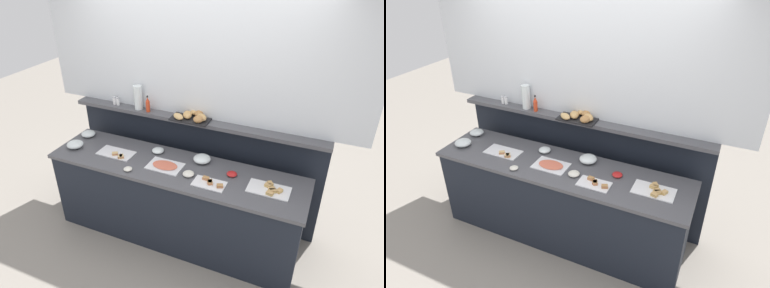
% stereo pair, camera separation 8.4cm
% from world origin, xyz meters
% --- Properties ---
extents(ground_plane, '(12.00, 12.00, 0.00)m').
position_xyz_m(ground_plane, '(0.00, 0.60, 0.00)').
color(ground_plane, gray).
extents(buffet_counter, '(2.56, 0.64, 0.89)m').
position_xyz_m(buffet_counter, '(0.00, 0.00, 0.44)').
color(buffet_counter, black).
rests_on(buffet_counter, ground_plane).
extents(back_ledge_unit, '(2.74, 0.22, 1.21)m').
position_xyz_m(back_ledge_unit, '(0.00, 0.50, 0.64)').
color(back_ledge_unit, black).
rests_on(back_ledge_unit, ground_plane).
extents(upper_wall_panel, '(3.34, 0.08, 1.39)m').
position_xyz_m(upper_wall_panel, '(0.00, 0.52, 1.91)').
color(upper_wall_panel, silver).
rests_on(upper_wall_panel, back_ledge_unit).
extents(sandwich_platter_side, '(0.37, 0.21, 0.04)m').
position_xyz_m(sandwich_platter_side, '(0.93, -0.01, 0.90)').
color(sandwich_platter_side, white).
rests_on(sandwich_platter_side, buffet_counter).
extents(sandwich_platter_rear, '(0.30, 0.17, 0.04)m').
position_xyz_m(sandwich_platter_rear, '(0.42, -0.13, 0.90)').
color(sandwich_platter_rear, silver).
rests_on(sandwich_platter_rear, buffet_counter).
extents(sandwich_platter_front, '(0.38, 0.20, 0.04)m').
position_xyz_m(sandwich_platter_front, '(-0.64, -0.03, 0.89)').
color(sandwich_platter_front, silver).
rests_on(sandwich_platter_front, buffet_counter).
extents(cold_cuts_platter, '(0.34, 0.23, 0.02)m').
position_xyz_m(cold_cuts_platter, '(-0.08, -0.03, 0.89)').
color(cold_cuts_platter, silver).
rests_on(cold_cuts_platter, buffet_counter).
extents(glass_bowl_large, '(0.12, 0.12, 0.05)m').
position_xyz_m(glass_bowl_large, '(-0.27, 0.17, 0.91)').
color(glass_bowl_large, silver).
rests_on(glass_bowl_large, buffet_counter).
extents(glass_bowl_medium, '(0.17, 0.17, 0.07)m').
position_xyz_m(glass_bowl_medium, '(-1.12, -0.08, 0.92)').
color(glass_bowl_medium, silver).
rests_on(glass_bowl_medium, buffet_counter).
extents(glass_bowl_small, '(0.17, 0.17, 0.07)m').
position_xyz_m(glass_bowl_small, '(0.21, 0.19, 0.92)').
color(glass_bowl_small, silver).
rests_on(glass_bowl_small, buffet_counter).
extents(glass_bowl_extra, '(0.15, 0.15, 0.06)m').
position_xyz_m(glass_bowl_extra, '(-1.15, 0.18, 0.91)').
color(glass_bowl_extra, silver).
rests_on(glass_bowl_extra, buffet_counter).
extents(condiment_bowl_red, '(0.10, 0.10, 0.03)m').
position_xyz_m(condiment_bowl_red, '(0.56, 0.08, 0.90)').
color(condiment_bowl_red, red).
rests_on(condiment_bowl_red, buffet_counter).
extents(condiment_bowl_cream, '(0.11, 0.11, 0.04)m').
position_xyz_m(condiment_bowl_cream, '(0.19, -0.08, 0.90)').
color(condiment_bowl_cream, silver).
rests_on(condiment_bowl_cream, buffet_counter).
extents(condiment_bowl_teal, '(0.08, 0.08, 0.03)m').
position_xyz_m(condiment_bowl_teal, '(-0.38, -0.23, 0.90)').
color(condiment_bowl_teal, silver).
rests_on(condiment_bowl_teal, buffet_counter).
extents(hot_sauce_bottle, '(0.04, 0.04, 0.18)m').
position_xyz_m(hot_sauce_bottle, '(-0.49, 0.40, 1.29)').
color(hot_sauce_bottle, red).
rests_on(hot_sauce_bottle, back_ledge_unit).
extents(salt_shaker, '(0.03, 0.03, 0.09)m').
position_xyz_m(salt_shaker, '(-0.93, 0.42, 1.26)').
color(salt_shaker, white).
rests_on(salt_shaker, back_ledge_unit).
extents(pepper_shaker, '(0.03, 0.03, 0.09)m').
position_xyz_m(pepper_shaker, '(-0.88, 0.42, 1.26)').
color(pepper_shaker, white).
rests_on(pepper_shaker, back_ledge_unit).
extents(bread_basket, '(0.40, 0.30, 0.08)m').
position_xyz_m(bread_basket, '(0.02, 0.41, 1.25)').
color(bread_basket, black).
rests_on(bread_basket, back_ledge_unit).
extents(water_carafe, '(0.09, 0.09, 0.26)m').
position_xyz_m(water_carafe, '(-0.62, 0.42, 1.34)').
color(water_carafe, silver).
rests_on(water_carafe, back_ledge_unit).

